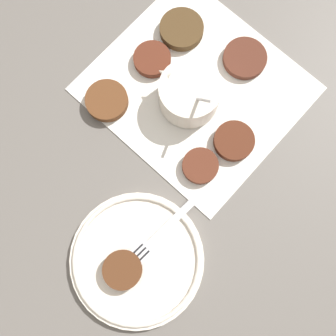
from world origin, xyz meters
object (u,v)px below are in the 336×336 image
at_px(serving_plate, 137,259).
at_px(fork, 150,244).
at_px(sauce_bowl, 189,95).
at_px(fritter_on_plate, 122,270).

bearing_deg(serving_plate, fork, -97.23).
bearing_deg(sauce_bowl, fork, 108.58).
relative_size(sauce_bowl, serving_plate, 0.53).
relative_size(sauce_bowl, fritter_on_plate, 1.84).
bearing_deg(fork, sauce_bowl, -71.42).
bearing_deg(fritter_on_plate, serving_plate, -111.04).
bearing_deg(fritter_on_plate, sauce_bowl, -77.16).
height_order(serving_plate, fork, fork).
xyz_separation_m(serving_plate, fork, (-0.00, -0.03, 0.01)).
bearing_deg(fritter_on_plate, fork, -103.41).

